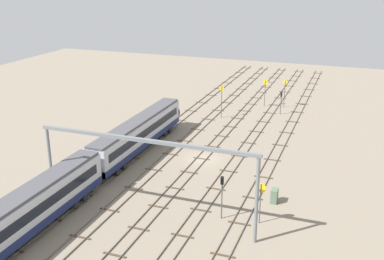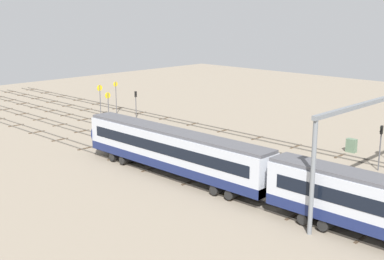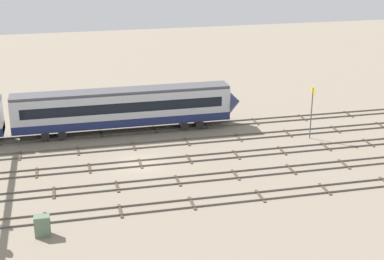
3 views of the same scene
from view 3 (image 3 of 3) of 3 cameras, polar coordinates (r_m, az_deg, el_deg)
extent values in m
plane|color=gray|center=(56.98, -5.12, -3.34)|extent=(148.96, 148.96, 0.00)
cube|color=#59544C|center=(47.85, -3.34, -7.94)|extent=(132.96, 0.07, 0.16)
cube|color=#59544C|center=(49.11, -3.63, -7.18)|extent=(132.96, 0.07, 0.16)
cube|color=#473828|center=(48.04, -14.32, -8.51)|extent=(0.24, 2.40, 0.08)
cube|color=#473828|center=(48.16, -7.06, -7.93)|extent=(0.24, 2.40, 0.08)
cube|color=#473828|center=(49.02, 0.02, -7.24)|extent=(0.24, 2.40, 0.08)
cube|color=#473828|center=(50.59, 6.74, -6.48)|extent=(0.24, 2.40, 0.08)
cube|color=#473828|center=(52.82, 12.96, -5.69)|extent=(0.24, 2.40, 0.08)
cube|color=#59544C|center=(52.03, -4.25, -5.57)|extent=(132.96, 0.07, 0.16)
cube|color=#59544C|center=(53.31, -4.49, -4.92)|extent=(132.96, 0.07, 0.16)
cube|color=#473828|center=(52.25, -13.46, -6.03)|extent=(0.24, 2.40, 0.08)
cube|color=#473828|center=(52.39, -7.38, -5.54)|extent=(0.24, 2.40, 0.08)
cube|color=#473828|center=(53.12, -1.41, -5.00)|extent=(0.24, 2.40, 0.08)
cube|color=#473828|center=(54.41, 4.33, -4.43)|extent=(0.24, 2.40, 0.08)
cube|color=#473828|center=(56.21, 9.74, -3.85)|extent=(0.24, 2.40, 0.08)
cube|color=#473828|center=(58.49, 14.76, -3.28)|extent=(0.24, 2.40, 0.08)
cube|color=#59544C|center=(56.29, -5.02, -3.55)|extent=(132.96, 0.07, 0.16)
cube|color=#59544C|center=(57.60, -5.23, -2.99)|extent=(132.96, 0.07, 0.16)
cube|color=#473828|center=(56.61, -15.05, -4.10)|extent=(0.24, 2.40, 0.08)
cube|color=#473828|center=(56.57, -10.07, -3.71)|extent=(0.24, 2.40, 0.08)
cube|color=#473828|center=(56.96, -5.12, -3.30)|extent=(0.24, 2.40, 0.08)
cube|color=#473828|center=(57.77, -0.28, -2.88)|extent=(0.24, 2.40, 0.08)
cube|color=#473828|center=(58.98, 4.39, -2.45)|extent=(0.24, 2.40, 0.08)
cube|color=#473828|center=(60.56, 8.85, -2.03)|extent=(0.24, 2.40, 0.08)
cube|color=#473828|center=(62.50, 13.05, -1.61)|extent=(0.24, 2.40, 0.08)
cube|color=#473828|center=(64.75, 16.98, -1.22)|extent=(0.24, 2.40, 0.08)
cube|color=#59544C|center=(60.63, -5.67, -1.81)|extent=(132.96, 0.07, 0.16)
cube|color=#59544C|center=(61.95, -5.85, -1.34)|extent=(132.96, 0.07, 0.16)
cube|color=#473828|center=(61.09, -16.57, -2.45)|extent=(0.24, 2.40, 0.08)
cube|color=#473828|center=(60.92, -11.16, -2.04)|extent=(0.24, 2.40, 0.08)
cube|color=#473828|center=(61.30, -5.76, -1.61)|extent=(0.24, 2.40, 0.08)
cube|color=#473828|center=(62.22, -0.48, -1.17)|extent=(0.24, 2.40, 0.08)
cube|color=#473828|center=(63.66, 4.60, -0.74)|extent=(0.24, 2.40, 0.08)
cube|color=#473828|center=(65.57, 9.42, -0.33)|extent=(0.24, 2.40, 0.08)
cube|color=#473828|center=(67.92, 13.94, 0.06)|extent=(0.24, 2.40, 0.08)
cube|color=#473828|center=(70.67, 18.13, 0.42)|extent=(0.24, 2.40, 0.08)
cube|color=#59544C|center=(65.02, -6.24, -0.31)|extent=(132.96, 0.07, 0.16)
cube|color=#59544C|center=(66.36, -6.40, 0.10)|extent=(132.96, 0.07, 0.16)
cube|color=#473828|center=(65.37, -14.22, -0.75)|extent=(0.24, 2.40, 0.08)
cube|color=#473828|center=(65.45, -8.94, -0.34)|extent=(0.24, 2.40, 0.08)
cube|color=#473828|center=(66.09, -3.72, 0.07)|extent=(0.24, 2.40, 0.08)
cube|color=#473828|center=(67.26, 1.36, 0.46)|extent=(0.24, 2.40, 0.08)
cube|color=#473828|center=(68.95, 6.23, 0.84)|extent=(0.24, 2.40, 0.08)
cube|color=#473828|center=(71.11, 10.84, 1.19)|extent=(0.24, 2.40, 0.08)
cube|color=#473828|center=(73.71, 15.15, 1.51)|extent=(0.24, 2.40, 0.08)
cube|color=#B7BCC6|center=(64.75, -6.83, 2.18)|extent=(24.00, 2.90, 3.60)
cube|color=navy|center=(65.17, -6.78, 1.05)|extent=(24.00, 2.94, 0.90)
cube|color=#4C4C51|center=(64.19, -6.90, 3.84)|extent=(24.00, 2.50, 0.30)
cube|color=black|center=(63.23, -6.69, 2.16)|extent=(22.00, 0.04, 1.10)
cube|color=black|center=(66.01, -6.99, 2.91)|extent=(22.00, 0.04, 1.10)
cylinder|color=black|center=(65.17, -14.26, -0.28)|extent=(0.90, 2.70, 0.90)
cylinder|color=black|center=(65.14, -12.68, -0.16)|extent=(0.90, 2.70, 0.90)
cylinder|color=black|center=(66.47, -0.94, 0.75)|extent=(0.90, 2.70, 0.90)
cylinder|color=black|center=(66.85, 0.57, 0.86)|extent=(0.90, 2.70, 0.90)
cone|color=navy|center=(67.29, 4.07, 2.79)|extent=(1.60, 3.24, 3.24)
cylinder|color=#4C4C51|center=(63.78, 11.67, 1.65)|extent=(0.12, 0.12, 5.77)
cylinder|color=yellow|center=(63.08, 11.86, 3.81)|extent=(0.05, 0.86, 0.86)
cube|color=black|center=(63.09, 11.88, 3.81)|extent=(0.02, 0.39, 0.12)
cube|color=#597259|center=(45.45, -14.52, -9.14)|extent=(1.18, 0.72, 1.64)
cube|color=#333333|center=(45.31, -13.79, -8.82)|extent=(0.02, 0.50, 0.24)
camera|label=1|loc=(59.23, -71.83, 9.31)|focal=43.01mm
camera|label=2|loc=(100.08, -31.33, 13.86)|focal=47.37mm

